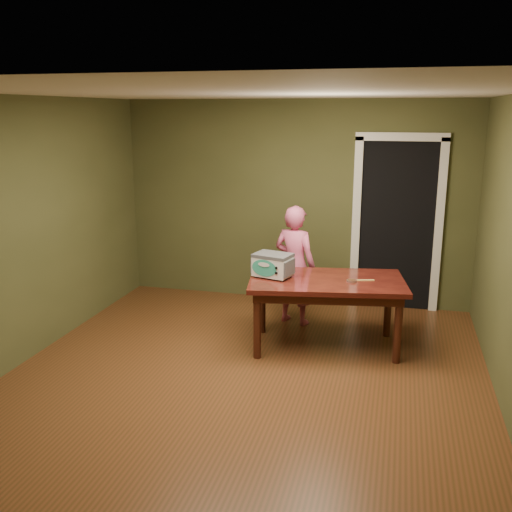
% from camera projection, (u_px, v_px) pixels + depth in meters
% --- Properties ---
extents(floor, '(5.00, 5.00, 0.00)m').
position_uv_depth(floor, '(244.00, 381.00, 5.33)').
color(floor, brown).
rests_on(floor, ground).
extents(room_shell, '(4.52, 5.02, 2.61)m').
position_uv_depth(room_shell, '(242.00, 200.00, 4.91)').
color(room_shell, '#4C4D29').
rests_on(room_shell, ground).
extents(doorway, '(1.10, 0.66, 2.25)m').
position_uv_depth(doorway, '(397.00, 222.00, 7.37)').
color(doorway, black).
rests_on(doorway, ground).
extents(dining_table, '(1.73, 1.15, 0.75)m').
position_uv_depth(dining_table, '(327.00, 288.00, 5.96)').
color(dining_table, '#330E0B').
rests_on(dining_table, floor).
extents(toy_oven, '(0.45, 0.36, 0.25)m').
position_uv_depth(toy_oven, '(273.00, 264.00, 5.99)').
color(toy_oven, '#4C4F54').
rests_on(toy_oven, dining_table).
extents(baking_pan, '(0.10, 0.10, 0.02)m').
position_uv_depth(baking_pan, '(352.00, 281.00, 5.83)').
color(baking_pan, silver).
rests_on(baking_pan, dining_table).
extents(spatula, '(0.18, 0.08, 0.01)m').
position_uv_depth(spatula, '(366.00, 280.00, 5.88)').
color(spatula, '#E5C463').
rests_on(spatula, dining_table).
extents(child, '(0.59, 0.48, 1.41)m').
position_uv_depth(child, '(295.00, 265.00, 6.64)').
color(child, '#D45782').
rests_on(child, floor).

